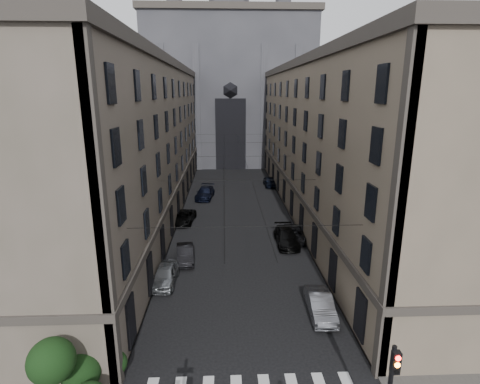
{
  "coord_description": "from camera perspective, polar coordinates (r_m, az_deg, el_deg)",
  "views": [
    {
      "loc": [
        -1.24,
        -10.79,
        15.2
      ],
      "look_at": [
        -0.23,
        13.51,
        8.68
      ],
      "focal_mm": 28.0,
      "sensor_mm": 36.0,
      "label": 1
    }
  ],
  "objects": [
    {
      "name": "sidewalk_left",
      "position": [
        50.04,
        -12.94,
        -2.99
      ],
      "size": [
        7.0,
        80.0,
        0.15
      ],
      "primitive_type": "cube",
      "color": "#383533",
      "rests_on": "ground"
    },
    {
      "name": "sidewalk_right",
      "position": [
        50.56,
        11.18,
        -2.71
      ],
      "size": [
        7.0,
        80.0,
        0.15
      ],
      "primitive_type": "cube",
      "color": "#383533",
      "rests_on": "ground"
    },
    {
      "name": "building_left",
      "position": [
        48.71,
        -17.01,
        7.44
      ],
      "size": [
        13.6,
        60.6,
        18.85
      ],
      "color": "#524B3F",
      "rests_on": "ground"
    },
    {
      "name": "building_right",
      "position": [
        49.39,
        15.07,
        7.68
      ],
      "size": [
        13.6,
        60.6,
        18.85
      ],
      "color": "brown",
      "rests_on": "ground"
    },
    {
      "name": "gothic_tower",
      "position": [
        85.8,
        -1.62,
        16.72
      ],
      "size": [
        35.0,
        23.0,
        58.0
      ],
      "color": "#2D2D33",
      "rests_on": "ground"
    },
    {
      "name": "shrub_cluster",
      "position": [
        22.02,
        -23.81,
        -23.94
      ],
      "size": [
        3.9,
        4.4,
        3.9
      ],
      "color": "black",
      "rests_on": "sidewalk_left"
    },
    {
      "name": "tram_wires",
      "position": [
        47.12,
        -0.84,
        5.28
      ],
      "size": [
        14.0,
        60.0,
        0.43
      ],
      "color": "black",
      "rests_on": "ground"
    },
    {
      "name": "car_left_near",
      "position": [
        31.84,
        -11.33,
        -12.26
      ],
      "size": [
        1.95,
        4.59,
        1.55
      ],
      "primitive_type": "imported",
      "rotation": [
        0.0,
        0.0,
        -0.03
      ],
      "color": "slate",
      "rests_on": "ground"
    },
    {
      "name": "car_left_midnear",
      "position": [
        35.39,
        -8.37,
        -9.33
      ],
      "size": [
        1.98,
        4.49,
        1.43
      ],
      "primitive_type": "imported",
      "rotation": [
        0.0,
        0.0,
        0.11
      ],
      "color": "black",
      "rests_on": "ground"
    },
    {
      "name": "car_left_midfar",
      "position": [
        45.42,
        -8.54,
        -3.81
      ],
      "size": [
        2.82,
        5.17,
        1.37
      ],
      "primitive_type": "imported",
      "rotation": [
        0.0,
        0.0,
        -0.11
      ],
      "color": "black",
      "rests_on": "ground"
    },
    {
      "name": "car_left_far",
      "position": [
        55.41,
        -5.36,
        -0.11
      ],
      "size": [
        2.99,
        5.9,
        1.64
      ],
      "primitive_type": "imported",
      "rotation": [
        0.0,
        0.0,
        -0.12
      ],
      "color": "black",
      "rests_on": "ground"
    },
    {
      "name": "car_right_near",
      "position": [
        27.95,
        12.15,
        -16.47
      ],
      "size": [
        1.8,
        4.68,
        1.52
      ],
      "primitive_type": "imported",
      "rotation": [
        0.0,
        0.0,
        -0.04
      ],
      "color": "slate",
      "rests_on": "ground"
    },
    {
      "name": "car_right_midnear",
      "position": [
        40.1,
        8.21,
        -6.37
      ],
      "size": [
        2.97,
        5.27,
        1.39
      ],
      "primitive_type": "imported",
      "rotation": [
        0.0,
        0.0,
        -0.14
      ],
      "color": "black",
      "rests_on": "ground"
    },
    {
      "name": "car_right_midfar",
      "position": [
        38.97,
        7.11,
        -6.84
      ],
      "size": [
        2.2,
        5.39,
        1.56
      ],
      "primitive_type": "imported",
      "rotation": [
        0.0,
        0.0,
        0.0
      ],
      "color": "black",
      "rests_on": "ground"
    },
    {
      "name": "car_right_far",
      "position": [
        62.35,
        4.54,
        1.56
      ],
      "size": [
        1.94,
        4.56,
        1.54
      ],
      "primitive_type": "imported",
      "rotation": [
        0.0,
        0.0,
        0.03
      ],
      "color": "black",
      "rests_on": "ground"
    }
  ]
}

